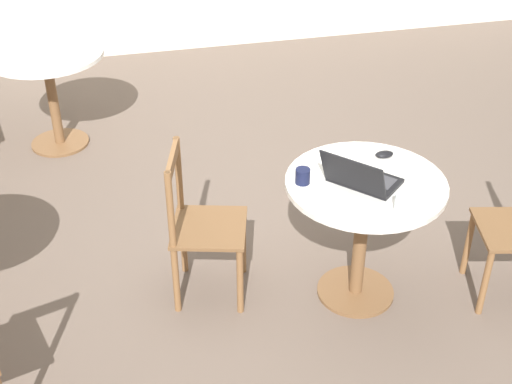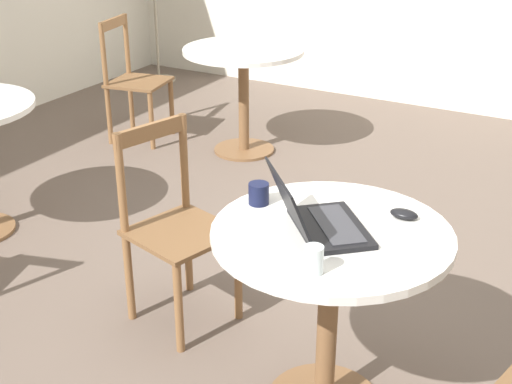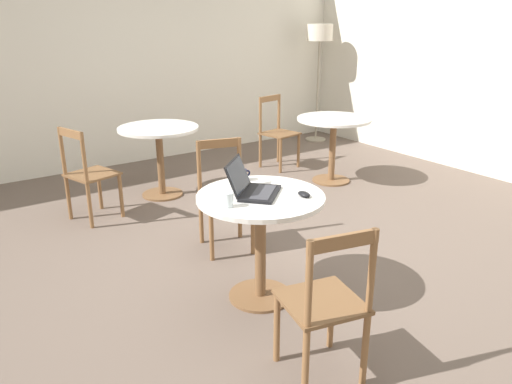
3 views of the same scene
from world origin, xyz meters
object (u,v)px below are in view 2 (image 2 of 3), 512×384
chair_mid_back (134,81)px  cafe_table_near (330,271)px  mouse (404,214)px  chair_near_back (175,228)px  laptop (317,219)px  cafe_table_mid (244,71)px  mug (259,193)px  drinking_glass (314,260)px

chair_mid_back → cafe_table_near: bearing=-129.1°
cafe_table_near → mouse: size_ratio=8.25×
chair_near_back → laptop: size_ratio=1.97×
cafe_table_near → cafe_table_mid: bearing=36.7°
cafe_table_near → cafe_table_mid: same height
mug → drinking_glass: (-0.35, -0.38, 0.01)m
chair_mid_back → mug: chair_mid_back is taller
laptop → drinking_glass: size_ratio=5.01×
cafe_table_near → mouse: bearing=-40.9°
cafe_table_near → mug: bearing=78.3°
laptop → drinking_glass: (-0.25, -0.10, -0.00)m
cafe_table_mid → laptop: laptop is taller
cafe_table_near → laptop: (-0.03, 0.04, 0.20)m
cafe_table_near → drinking_glass: size_ratio=9.19×
cafe_table_near → chair_mid_back: (1.98, 2.43, -0.14)m
chair_near_back → chair_mid_back: (1.76, 1.61, 0.00)m
laptop → mug: laptop is taller
cafe_table_near → drinking_glass: 0.35m
chair_mid_back → chair_near_back: bearing=-137.5°
chair_near_back → laptop: 0.89m
cafe_table_near → mug: (0.07, 0.32, 0.20)m
chair_mid_back → laptop: 3.14m
laptop → drinking_glass: bearing=-157.3°
chair_near_back → mouse: 1.05m
chair_mid_back → mouse: (-1.77, -2.61, 0.32)m
chair_near_back → mug: 0.63m
cafe_table_near → chair_near_back: bearing=74.7°
chair_near_back → cafe_table_mid: bearing=22.0°
cafe_table_near → mouse: mouse is taller
cafe_table_mid → chair_near_back: size_ratio=0.93×
laptop → mouse: size_ratio=4.50×
laptop → mouse: (0.24, -0.22, -0.03)m
mouse → cafe_table_mid: bearing=42.6°
cafe_table_near → cafe_table_mid: 2.67m
chair_mid_back → mouse: bearing=-124.1°
chair_near_back → mouse: size_ratio=8.86×
cafe_table_near → drinking_glass: bearing=-167.5°
cafe_table_near → laptop: 0.21m
laptop → mug: 0.29m
chair_mid_back → cafe_table_mid: bearing=-79.2°
chair_near_back → mug: chair_near_back is taller
drinking_glass → mouse: bearing=-13.6°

